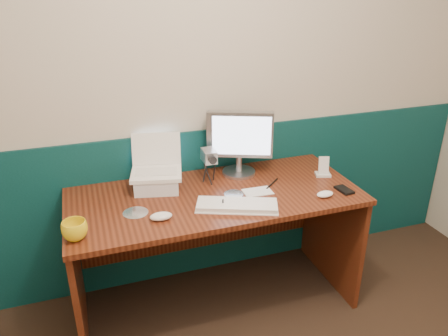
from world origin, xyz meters
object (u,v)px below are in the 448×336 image
object	(u,v)px
keyboard	(237,206)
mug	(75,230)
camcorder	(209,165)
laptop	(155,156)
monitor	(239,144)
desk	(216,251)

from	to	relation	value
keyboard	mug	size ratio (longest dim) A/B	3.55
camcorder	mug	bearing A→B (deg)	-152.59
keyboard	mug	world-z (taller)	mug
laptop	monitor	world-z (taller)	monitor
desk	keyboard	xyz separation A→B (m)	(0.06, -0.19, 0.39)
desk	camcorder	size ratio (longest dim) A/B	7.23
monitor	camcorder	distance (m)	0.23
laptop	mug	size ratio (longest dim) A/B	2.38
desk	laptop	distance (m)	0.66
desk	laptop	world-z (taller)	laptop
laptop	keyboard	bearing A→B (deg)	-32.10
desk	monitor	bearing A→B (deg)	44.50
monitor	mug	world-z (taller)	monitor
keyboard	mug	bearing A→B (deg)	-155.30
monitor	mug	bearing A→B (deg)	-133.42
desk	monitor	distance (m)	0.65
monitor	keyboard	size ratio (longest dim) A/B	0.93
keyboard	camcorder	size ratio (longest dim) A/B	1.87
monitor	camcorder	xyz separation A→B (m)	(-0.21, -0.06, -0.08)
monitor	camcorder	world-z (taller)	monitor
monitor	desk	bearing A→B (deg)	-113.39
keyboard	mug	distance (m)	0.80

